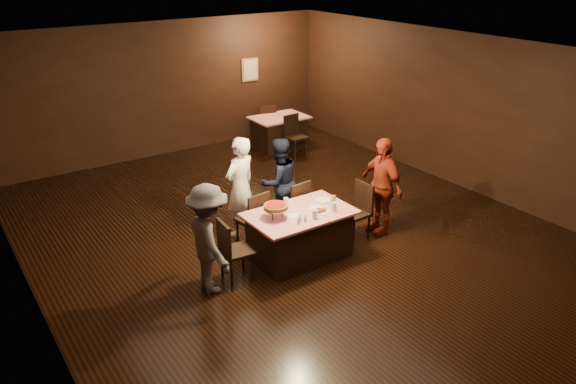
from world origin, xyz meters
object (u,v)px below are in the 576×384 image
at_px(chair_end_left, 237,250).
at_px(glass_front_left, 315,215).
at_px(chair_far_left, 252,218).
at_px(pizza_stand, 276,207).
at_px(diner_navy_hoodie, 279,182).
at_px(glass_amber, 333,200).
at_px(main_table, 300,235).
at_px(back_table, 279,132).
at_px(chair_end_right, 355,212).
at_px(glass_front_right, 334,207).
at_px(chair_back_near, 296,136).
at_px(plate_empty, 323,200).
at_px(chair_far_right, 293,206).
at_px(chair_back_far, 266,123).
at_px(glass_back, 286,202).
at_px(diner_grey_knit, 209,239).
at_px(diner_white_jacket, 240,187).
at_px(diner_red_shirt, 381,186).

bearing_deg(chair_end_left, glass_front_left, -99.77).
bearing_deg(chair_far_left, pizza_stand, 82.19).
xyz_separation_m(diner_navy_hoodie, glass_amber, (0.21, -1.21, 0.06)).
distance_m(main_table, back_table, 5.24).
bearing_deg(chair_end_right, glass_front_right, -71.10).
xyz_separation_m(main_table, chair_far_left, (-0.40, 0.75, 0.09)).
relative_size(chair_far_left, chair_back_near, 1.00).
relative_size(pizza_stand, plate_empty, 1.52).
xyz_separation_m(chair_far_right, pizza_stand, (-0.80, -0.70, 0.48)).
height_order(chair_back_near, plate_empty, chair_back_near).
relative_size(main_table, back_table, 1.23).
relative_size(chair_back_near, glass_front_right, 6.79).
height_order(main_table, chair_back_far, chair_back_far).
bearing_deg(chair_back_far, glass_back, 75.34).
height_order(chair_end_right, diner_grey_knit, diner_grey_knit).
xyz_separation_m(diner_white_jacket, diner_navy_hoodie, (0.73, -0.03, -0.07)).
relative_size(chair_back_near, diner_navy_hoodie, 0.61).
relative_size(chair_end_left, diner_white_jacket, 0.56).
relative_size(chair_end_right, diner_red_shirt, 0.58).
distance_m(diner_red_shirt, glass_front_left, 1.61).
bearing_deg(main_table, chair_back_near, 55.50).
bearing_deg(glass_front_left, pizza_stand, 142.13).
xyz_separation_m(chair_back_near, pizza_stand, (-3.03, -3.78, 0.48)).
bearing_deg(chair_back_near, chair_end_left, -138.28).
distance_m(pizza_stand, glass_front_right, 0.91).
bearing_deg(pizza_stand, glass_front_left, -37.87).
xyz_separation_m(main_table, glass_front_right, (0.45, -0.25, 0.46)).
distance_m(chair_back_far, diner_grey_knit, 6.63).
bearing_deg(chair_far_left, plate_empty, 139.92).
bearing_deg(diner_white_jacket, chair_far_left, 66.48).
bearing_deg(pizza_stand, glass_back, 35.54).
distance_m(main_table, diner_grey_knit, 1.59).
xyz_separation_m(back_table, chair_end_right, (-1.53, -4.53, 0.09)).
height_order(chair_end_left, glass_amber, chair_end_left).
bearing_deg(chair_end_left, chair_far_left, -38.18).
bearing_deg(glass_back, diner_navy_hoodie, 63.01).
bearing_deg(diner_red_shirt, main_table, -85.94).
bearing_deg(diner_white_jacket, diner_grey_knit, 29.18).
bearing_deg(glass_front_left, glass_back, 99.46).
relative_size(back_table, chair_back_far, 1.37).
xyz_separation_m(glass_front_left, glass_amber, (0.55, 0.25, 0.00)).
relative_size(chair_far_right, glass_front_right, 6.79).
distance_m(back_table, glass_front_left, 5.49).
bearing_deg(diner_navy_hoodie, pizza_stand, 55.07).
bearing_deg(diner_grey_knit, chair_far_right, -63.45).
relative_size(chair_far_left, diner_grey_knit, 0.60).
xyz_separation_m(chair_back_far, glass_back, (-2.68, -4.83, 0.37)).
relative_size(back_table, chair_far_left, 1.37).
bearing_deg(glass_front_right, diner_red_shirt, 10.91).
bearing_deg(glass_back, glass_amber, -28.30).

